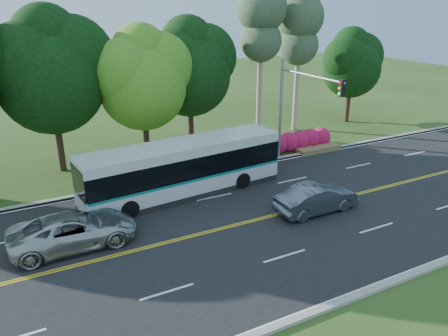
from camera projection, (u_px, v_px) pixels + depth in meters
name	position (u px, v px, depth m)	size (l,w,h in m)	color
ground	(253.00, 221.00, 22.35)	(120.00, 120.00, 0.00)	#2A4617
road	(253.00, 221.00, 22.34)	(60.00, 14.00, 0.02)	black
curb_north	(196.00, 174.00, 28.24)	(60.00, 0.30, 0.15)	#A39E93
curb_south	(352.00, 298.00, 16.40)	(60.00, 0.30, 0.15)	#A39E93
grass_verge	(185.00, 165.00, 29.78)	(60.00, 4.00, 0.10)	#2A4617
lane_markings	(252.00, 221.00, 22.30)	(57.60, 13.82, 0.00)	gold
tree_row	(88.00, 65.00, 27.76)	(44.70, 9.10, 13.84)	black
bougainvillea_hedge	(280.00, 144.00, 31.94)	(9.50, 2.25, 1.50)	#A70D2D
traffic_signal	(298.00, 99.00, 27.96)	(0.42, 6.10, 7.00)	gray
transit_bus	(183.00, 169.00, 24.90)	(12.00, 3.64, 3.09)	silver
sedan	(317.00, 198.00, 23.05)	(1.61, 4.60, 1.52)	#565D68
suv	(74.00, 230.00, 19.79)	(2.60, 5.63, 1.57)	#BABDBF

